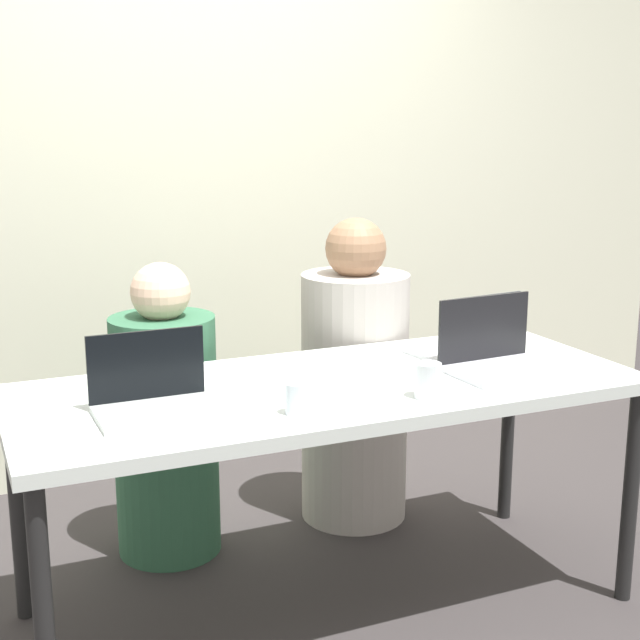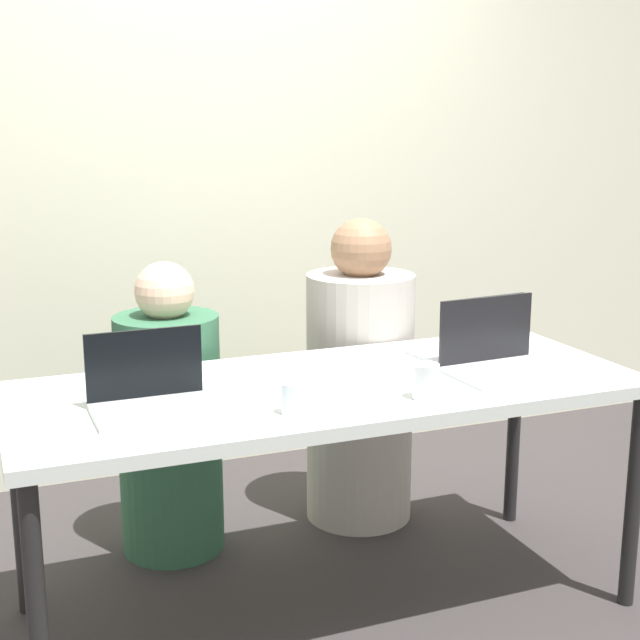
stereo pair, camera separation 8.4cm
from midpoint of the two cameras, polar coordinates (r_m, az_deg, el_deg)
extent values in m
plane|color=#353031|center=(3.03, 1.41, -17.86)|extent=(12.00, 12.00, 0.00)
cube|color=beige|center=(3.95, -6.55, 7.67)|extent=(4.98, 0.10, 2.40)
cube|color=silver|center=(2.73, 1.49, -4.43)|extent=(1.92, 0.77, 0.04)
cylinder|color=black|center=(2.38, -16.65, -17.68)|extent=(0.05, 0.05, 0.72)
cylinder|color=black|center=(3.07, 20.18, -10.80)|extent=(0.05, 0.05, 0.72)
cylinder|color=black|center=(2.98, -17.89, -11.32)|extent=(0.05, 0.05, 0.72)
cylinder|color=black|center=(3.55, 12.96, -7.06)|extent=(0.05, 0.05, 0.72)
cylinder|color=#316244|center=(3.26, -8.84, -7.25)|extent=(0.43, 0.43, 0.87)
sphere|color=beige|center=(3.12, -9.17, 1.83)|extent=(0.21, 0.21, 0.21)
cylinder|color=#B7AFA6|center=(3.47, 3.25, -4.99)|extent=(0.51, 0.51, 0.97)
sphere|color=#997051|center=(3.34, 3.37, 4.58)|extent=(0.23, 0.23, 0.23)
cube|color=silver|center=(3.09, 9.81, -2.02)|extent=(0.34, 0.25, 0.02)
cube|color=black|center=(2.97, 11.23, -0.45)|extent=(0.32, 0.04, 0.20)
sphere|color=white|center=(2.96, 11.40, -0.51)|extent=(0.04, 0.04, 0.04)
cube|color=silver|center=(2.87, 12.70, -3.28)|extent=(0.36, 0.25, 0.02)
cube|color=black|center=(2.93, 11.39, -0.56)|extent=(0.35, 0.03, 0.21)
sphere|color=white|center=(2.95, 11.22, -0.50)|extent=(0.04, 0.04, 0.04)
cube|color=#B3BAB7|center=(2.47, -9.59, -5.78)|extent=(0.33, 0.22, 0.02)
cube|color=black|center=(2.54, -10.24, -2.75)|extent=(0.33, 0.01, 0.20)
sphere|color=white|center=(2.56, -10.31, -2.67)|extent=(0.04, 0.04, 0.04)
cylinder|color=white|center=(2.58, 7.71, -3.92)|extent=(0.08, 0.08, 0.10)
cylinder|color=silver|center=(2.59, 7.70, -4.41)|extent=(0.07, 0.07, 0.06)
cylinder|color=silver|center=(2.43, -0.81, -5.04)|extent=(0.06, 0.06, 0.09)
cylinder|color=silver|center=(2.44, -0.81, -5.48)|extent=(0.05, 0.05, 0.05)
camera|label=1|loc=(0.04, -89.12, 0.20)|focal=50.00mm
camera|label=2|loc=(0.04, 90.88, -0.20)|focal=50.00mm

